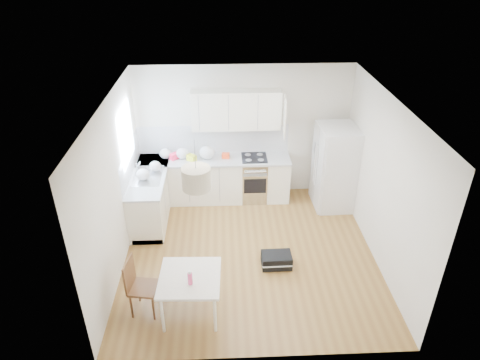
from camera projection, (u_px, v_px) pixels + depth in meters
The scene contains 29 objects.
floor at pixel (249, 253), 7.34m from camera, with size 4.20×4.20×0.00m, color brown.
ceiling at pixel (252, 102), 6.01m from camera, with size 4.20×4.20×0.00m, color white.
wall_back at pixel (243, 132), 8.50m from camera, with size 4.20×4.20×0.00m, color beige.
wall_left at pixel (115, 188), 6.60m from camera, with size 4.20×4.20×0.00m, color beige.
wall_right at pixel (383, 182), 6.76m from camera, with size 4.20×4.20×0.00m, color beige.
window_glassblock at pixel (126, 134), 7.40m from camera, with size 0.02×1.00×1.00m, color #BFE0F9.
cabinets_back at pixel (215, 180), 8.67m from camera, with size 3.00×0.60×0.88m, color white.
cabinets_left at pixel (151, 197), 8.10m from camera, with size 0.60×1.80×0.88m, color white.
counter_back at pixel (214, 160), 8.44m from camera, with size 3.02×0.64×0.04m, color silver.
counter_left at pixel (148, 176), 7.87m from camera, with size 0.64×1.82×0.04m, color silver.
backsplash_back at pixel (214, 139), 8.54m from camera, with size 3.00×0.01×0.58m, color white.
backsplash_left at pixel (130, 161), 7.71m from camera, with size 0.01×1.80×0.58m, color white.
upper_cabinets at pixel (236, 110), 8.10m from camera, with size 1.70×0.32×0.75m, color white.
range_oven at pixel (254, 179), 8.70m from camera, with size 0.50×0.61×0.88m, color #BBBDC0, non-canonical shape.
sink at pixel (148, 176), 7.82m from camera, with size 0.50×0.80×0.16m, color #BBBDC0, non-canonical shape.
refrigerator at pixel (335, 167), 8.29m from camera, with size 0.81×0.83×1.67m, color white, non-canonical shape.
dining_table at pixel (190, 281), 5.90m from camera, with size 0.87×0.87×0.66m.
dining_chair at pixel (144, 287), 6.00m from camera, with size 0.38×0.38×0.89m, color #4C2C16, non-canonical shape.
drink_bottle at pixel (190, 278), 5.69m from camera, with size 0.06×0.06×0.22m, color #D83C6E.
gym_bag at pixel (276, 260), 7.01m from camera, with size 0.49×0.32×0.22m, color black.
pendant_lamp at pixel (196, 178), 5.17m from camera, with size 0.36×0.36×0.28m, color beige.
grocery_bag_a at pixel (165, 154), 8.40m from camera, with size 0.23×0.19×0.20m, color silver.
grocery_bag_b at pixel (182, 154), 8.38m from camera, with size 0.25×0.21×0.22m, color silver.
grocery_bag_c at pixel (207, 153), 8.36m from camera, with size 0.30×0.25×0.27m, color silver.
grocery_bag_d at pixel (155, 166), 7.94m from camera, with size 0.22×0.18×0.20m, color silver.
grocery_bag_e at pixel (143, 175), 7.64m from camera, with size 0.24×0.20×0.21m, color silver.
snack_orange at pixel (226, 156), 8.43m from camera, with size 0.15×0.09×0.10m, color #F24015.
snack_yellow at pixel (191, 158), 8.33m from camera, with size 0.18×0.11×0.12m, color yellow.
snack_red at pixel (175, 156), 8.39m from camera, with size 0.18×0.11×0.12m, color red.
Camera 1 is at (-0.42, -5.75, 4.71)m, focal length 32.00 mm.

